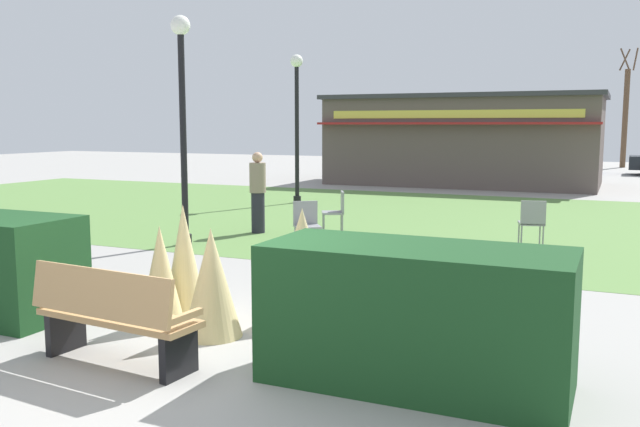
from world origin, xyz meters
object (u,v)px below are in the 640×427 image
cafe_chair_west (532,220)px  parked_car_west_slot (446,157)px  park_bench (113,316)px  tree_right_bg (625,115)px  lamppost_mid (182,103)px  trash_bin (485,326)px  person_strolling (258,192)px  lamppost_far (297,110)px  cafe_chair_center (306,222)px  parked_car_center_slot (547,159)px  cafe_chair_north (337,209)px  food_kiosk (464,140)px

cafe_chair_west → parked_car_west_slot: 22.25m
park_bench → tree_right_bg: size_ratio=0.28×
lamppost_mid → trash_bin: size_ratio=5.40×
lamppost_mid → tree_right_bg: tree_right_bg is taller
person_strolling → parked_car_west_slot: size_ratio=0.39×
person_strolling → tree_right_bg: (6.93, 27.08, 1.87)m
lamppost_mid → lamppost_far: 7.17m
lamppost_far → trash_bin: bearing=-56.7°
lamppost_mid → tree_right_bg: size_ratio=0.68×
cafe_chair_center → person_strolling: bearing=141.3°
cafe_chair_west → parked_car_center_slot: size_ratio=0.21×
cafe_chair_center → cafe_chair_north: (-0.22, 1.94, 0.00)m
food_kiosk → parked_car_center_slot: food_kiosk is taller
lamppost_far → cafe_chair_north: lamppost_far is taller
trash_bin → tree_right_bg: (1.11, 33.15, 2.34)m
lamppost_far → cafe_chair_west: (7.11, -4.81, -2.13)m
trash_bin → cafe_chair_north: (-4.23, 6.58, 0.14)m
cafe_chair_north → person_strolling: size_ratio=0.53×
trash_bin → parked_car_center_slot: parked_car_center_slot is taller
parked_car_center_slot → food_kiosk: bearing=-105.8°
lamppost_mid → parked_car_center_slot: lamppost_mid is taller
trash_bin → cafe_chair_north: 7.83m
food_kiosk → cafe_chair_west: bearing=-72.8°
parked_car_center_slot → tree_right_bg: (3.28, 5.39, 2.09)m
tree_right_bg → cafe_chair_north: bearing=-101.4°
trash_bin → food_kiosk: food_kiosk is taller
trash_bin → cafe_chair_west: cafe_chair_west is taller
lamppost_mid → cafe_chair_west: size_ratio=4.74×
cafe_chair_center → food_kiosk: bearing=91.6°
cafe_chair_center → park_bench: bearing=-82.1°
lamppost_mid → cafe_chair_north: bearing=47.4°
lamppost_mid → parked_car_center_slot: (4.19, 23.49, -2.01)m
parked_car_west_slot → tree_right_bg: bearing=33.5°
cafe_chair_center → parked_car_west_slot: size_ratio=0.21×
trash_bin → park_bench: bearing=-156.3°
person_strolling → tree_right_bg: tree_right_bg is taller
lamppost_far → person_strolling: bearing=-72.6°
lamppost_far → food_kiosk: lamppost_far is taller
cafe_chair_north → parked_car_center_slot: bearing=84.4°
park_bench → cafe_chair_west: park_bench is taller
cafe_chair_north → parked_car_west_slot: bearing=97.6°
lamppost_far → cafe_chair_north: 6.14m
food_kiosk → parked_car_west_slot: 8.50m
lamppost_far → parked_car_center_slot: bearing=72.1°
tree_right_bg → lamppost_mid: bearing=-104.5°
cafe_chair_west → tree_right_bg: 26.75m
food_kiosk → cafe_chair_north: food_kiosk is taller
food_kiosk → person_strolling: food_kiosk is taller
tree_right_bg → food_kiosk: bearing=-112.5°
lamppost_mid → parked_car_center_slot: bearing=79.9°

